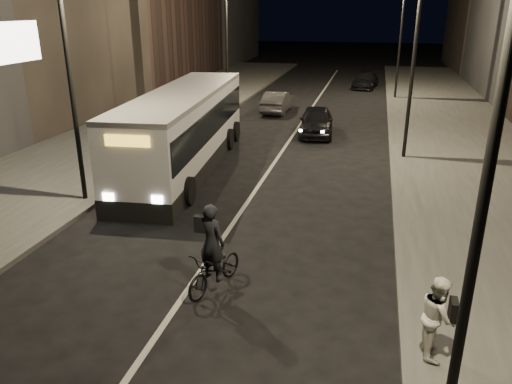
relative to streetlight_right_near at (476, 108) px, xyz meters
The scene contains 14 objects.
ground 8.55m from the streetlight_right_near, 143.12° to the left, with size 180.00×180.00×0.00m, color black.
sidewalk_right 19.02m from the streetlight_right_near, 80.02° to the left, with size 7.00×70.00×0.16m, color #3C3C39.
sidewalk_left 23.31m from the streetlight_right_near, 127.54° to the left, with size 7.00×70.00×0.16m, color #3C3C39.
streetlight_right_near is the anchor object (origin of this frame).
streetlight_right_mid 16.00m from the streetlight_right_near, 90.00° to the left, with size 1.20×0.44×8.12m.
streetlight_right_far 32.00m from the streetlight_right_near, 90.00° to the left, with size 1.20×0.44×8.12m.
streetlight_left_near 13.33m from the streetlight_right_near, 143.12° to the left, with size 1.20×0.44×8.12m.
streetlight_left_far 28.10m from the streetlight_right_near, 112.30° to the left, with size 1.20×0.44×8.12m.
city_bus 15.98m from the streetlight_right_near, 125.00° to the left, with size 3.64×12.29×3.27m.
cyclist_on_bicycle 7.43m from the streetlight_right_near, 143.30° to the left, with size 1.31×2.13×2.32m.
pedestrian_woman 4.80m from the streetlight_right_near, 82.33° to the left, with size 0.82×0.64×1.68m, color silver.
car_near 20.78m from the streetlight_right_near, 101.86° to the left, with size 1.74×4.32×1.47m, color black.
car_mid 26.78m from the streetlight_right_near, 106.19° to the left, with size 1.43×4.10×1.35m, color #38383A.
car_far 37.46m from the streetlight_right_near, 93.14° to the left, with size 1.79×4.39×1.27m, color black.
Camera 1 is at (4.08, -10.65, 6.56)m, focal length 35.00 mm.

